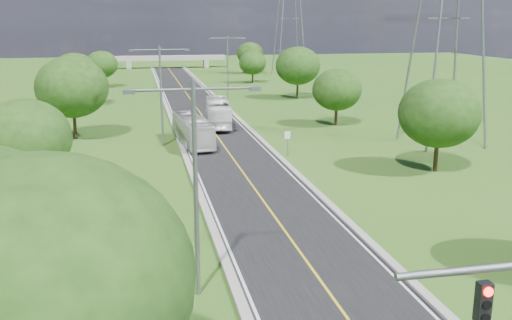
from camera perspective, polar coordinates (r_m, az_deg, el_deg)
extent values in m
plane|color=#2A5818|center=(73.99, -5.19, 4.12)|extent=(260.00, 260.00, 0.00)
cube|color=black|center=(79.87, -5.70, 4.86)|extent=(8.00, 150.00, 0.06)
cube|color=gray|center=(79.52, -8.76, 4.78)|extent=(0.50, 150.00, 0.22)
cube|color=gray|center=(80.41, -2.68, 5.03)|extent=(0.50, 150.00, 0.22)
cube|color=black|center=(15.62, 21.77, -13.04)|extent=(0.35, 0.28, 1.05)
cylinder|color=#FF140C|center=(15.36, 22.22, -12.11)|extent=(0.24, 0.06, 0.24)
cylinder|color=slate|center=(53.45, 3.14, 1.67)|extent=(0.08, 0.08, 2.40)
cube|color=white|center=(53.25, 3.16, 2.51)|extent=(0.55, 0.04, 0.70)
cube|color=gray|center=(152.88, -12.59, 9.27)|extent=(1.20, 3.00, 2.00)
cube|color=gray|center=(153.97, -5.03, 9.58)|extent=(1.20, 3.00, 2.00)
cube|color=gray|center=(152.99, -8.82, 10.05)|extent=(30.00, 3.00, 1.20)
cylinder|color=slate|center=(25.68, -6.04, -3.19)|extent=(0.22, 0.22, 10.00)
cylinder|color=slate|center=(24.63, -9.58, 6.92)|extent=(2.80, 0.12, 0.12)
cylinder|color=slate|center=(24.90, -3.08, 7.16)|extent=(2.80, 0.12, 0.12)
cube|color=slate|center=(24.62, -12.61, 6.66)|extent=(0.50, 0.25, 0.18)
cube|color=slate|center=(25.14, -0.13, 7.13)|extent=(0.50, 0.25, 0.18)
cylinder|color=slate|center=(57.98, -9.46, 6.28)|extent=(0.22, 0.22, 10.00)
cylinder|color=slate|center=(57.52, -11.06, 10.76)|extent=(2.80, 0.12, 0.12)
cylinder|color=slate|center=(57.64, -8.23, 10.88)|extent=(2.80, 0.12, 0.12)
cube|color=slate|center=(57.52, -12.37, 10.65)|extent=(0.50, 0.25, 0.18)
cube|color=slate|center=(57.74, -6.92, 10.87)|extent=(0.50, 0.25, 0.18)
cylinder|color=slate|center=(91.88, -2.84, 9.21)|extent=(0.22, 0.22, 10.00)
cylinder|color=slate|center=(91.41, -3.76, 12.06)|extent=(2.80, 0.12, 0.12)
cylinder|color=slate|center=(91.85, -2.00, 12.09)|extent=(2.80, 0.12, 0.12)
cube|color=slate|center=(91.24, -4.59, 12.01)|extent=(0.50, 0.25, 0.18)
cube|color=slate|center=(92.08, -1.18, 12.07)|extent=(0.50, 0.25, 0.18)
cylinder|color=black|center=(42.64, -21.72, -2.28)|extent=(0.36, 0.36, 2.70)
ellipsoid|color=#1B380F|center=(41.90, -22.12, 2.06)|extent=(6.30, 6.30, 5.36)
cylinder|color=black|center=(63.73, -17.66, 3.41)|extent=(0.36, 0.36, 3.24)
ellipsoid|color=#1B380F|center=(63.17, -17.93, 6.95)|extent=(7.56, 7.56, 6.43)
cylinder|color=black|center=(87.57, -17.50, 6.01)|extent=(0.36, 0.36, 2.88)
ellipsoid|color=#1B380F|center=(87.20, -17.67, 8.30)|extent=(6.72, 6.72, 5.71)
cylinder|color=black|center=(111.18, -15.08, 7.64)|extent=(0.36, 0.36, 2.52)
ellipsoid|color=#1B380F|center=(110.91, -15.18, 9.22)|extent=(5.88, 5.88, 5.00)
ellipsoid|color=#1B380F|center=(16.11, -20.53, -11.34)|extent=(7.98, 7.98, 6.78)
cylinder|color=black|center=(50.18, 17.56, 0.50)|extent=(0.36, 0.36, 2.88)
ellipsoid|color=#1B380F|center=(49.52, 17.86, 4.47)|extent=(6.72, 6.72, 5.71)
cylinder|color=black|center=(69.47, 8.01, 4.46)|extent=(0.36, 0.36, 2.52)
ellipsoid|color=#1B380F|center=(69.03, 8.09, 6.98)|extent=(5.88, 5.88, 5.00)
cylinder|color=black|center=(92.66, 4.17, 7.08)|extent=(0.36, 0.36, 3.06)
ellipsoid|color=#1B380F|center=(92.29, 4.21, 9.38)|extent=(7.14, 7.14, 6.07)
cylinder|color=black|center=(115.30, -0.35, 8.27)|extent=(0.36, 0.36, 2.34)
ellipsoid|color=#1B380F|center=(115.06, -0.35, 9.69)|extent=(5.46, 5.46, 4.64)
cylinder|color=black|center=(135.50, -0.59, 9.19)|extent=(0.36, 0.36, 2.70)
ellipsoid|color=#1B380F|center=(135.27, -0.59, 10.59)|extent=(6.30, 6.30, 5.36)
imported|color=white|center=(68.46, -3.82, 4.76)|extent=(3.82, 11.64, 3.18)
imported|color=silver|center=(58.46, -6.37, 2.99)|extent=(3.48, 10.66, 2.92)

